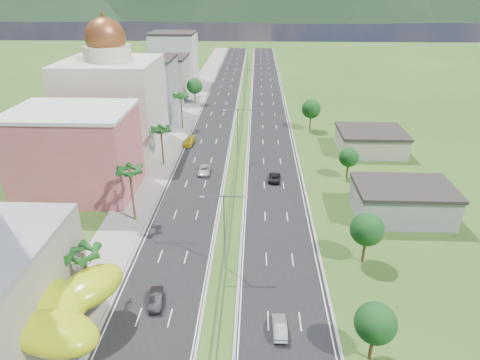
# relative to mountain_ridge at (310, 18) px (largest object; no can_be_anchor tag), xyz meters

# --- Properties ---
(ground) EXTENTS (500.00, 500.00, 0.00)m
(ground) POSITION_rel_mountain_ridge_xyz_m (-60.00, -450.00, 0.00)
(ground) COLOR #2D5119
(ground) RESTS_ON ground
(road_left) EXTENTS (11.00, 260.00, 0.04)m
(road_left) POSITION_rel_mountain_ridge_xyz_m (-67.50, -360.00, 0.02)
(road_left) COLOR black
(road_left) RESTS_ON ground
(road_right) EXTENTS (11.00, 260.00, 0.04)m
(road_right) POSITION_rel_mountain_ridge_xyz_m (-52.50, -360.00, 0.02)
(road_right) COLOR black
(road_right) RESTS_ON ground
(sidewalk_left) EXTENTS (7.00, 260.00, 0.12)m
(sidewalk_left) POSITION_rel_mountain_ridge_xyz_m (-77.00, -360.00, 0.06)
(sidewalk_left) COLOR gray
(sidewalk_left) RESTS_ON ground
(median_guardrail) EXTENTS (0.10, 216.06, 0.76)m
(median_guardrail) POSITION_rel_mountain_ridge_xyz_m (-60.00, -378.01, 0.62)
(median_guardrail) COLOR gray
(median_guardrail) RESTS_ON ground
(streetlight_median_b) EXTENTS (6.04, 0.25, 11.00)m
(streetlight_median_b) POSITION_rel_mountain_ridge_xyz_m (-60.00, -440.00, 6.75)
(streetlight_median_b) COLOR gray
(streetlight_median_b) RESTS_ON ground
(streetlight_median_c) EXTENTS (6.04, 0.25, 11.00)m
(streetlight_median_c) POSITION_rel_mountain_ridge_xyz_m (-60.00, -400.00, 6.75)
(streetlight_median_c) COLOR gray
(streetlight_median_c) RESTS_ON ground
(streetlight_median_d) EXTENTS (6.04, 0.25, 11.00)m
(streetlight_median_d) POSITION_rel_mountain_ridge_xyz_m (-60.00, -355.00, 6.75)
(streetlight_median_d) COLOR gray
(streetlight_median_d) RESTS_ON ground
(streetlight_median_e) EXTENTS (6.04, 0.25, 11.00)m
(streetlight_median_e) POSITION_rel_mountain_ridge_xyz_m (-60.00, -310.00, 6.75)
(streetlight_median_e) COLOR gray
(streetlight_median_e) RESTS_ON ground
(lime_canopy) EXTENTS (18.00, 15.00, 7.40)m
(lime_canopy) POSITION_rel_mountain_ridge_xyz_m (-80.00, -454.00, 4.99)
(lime_canopy) COLOR #B2BF12
(lime_canopy) RESTS_ON ground
(pink_shophouse) EXTENTS (20.00, 15.00, 15.00)m
(pink_shophouse) POSITION_rel_mountain_ridge_xyz_m (-88.00, -418.00, 7.50)
(pink_shophouse) COLOR #C35A50
(pink_shophouse) RESTS_ON ground
(domed_building) EXTENTS (20.00, 20.00, 28.70)m
(domed_building) POSITION_rel_mountain_ridge_xyz_m (-88.00, -395.00, 11.35)
(domed_building) COLOR beige
(domed_building) RESTS_ON ground
(midrise_grey) EXTENTS (16.00, 15.00, 16.00)m
(midrise_grey) POSITION_rel_mountain_ridge_xyz_m (-87.00, -370.00, 8.00)
(midrise_grey) COLOR gray
(midrise_grey) RESTS_ON ground
(midrise_beige) EXTENTS (16.00, 15.00, 13.00)m
(midrise_beige) POSITION_rel_mountain_ridge_xyz_m (-87.00, -348.00, 6.50)
(midrise_beige) COLOR #A59787
(midrise_beige) RESTS_ON ground
(midrise_white) EXTENTS (16.00, 15.00, 18.00)m
(midrise_white) POSITION_rel_mountain_ridge_xyz_m (-87.00, -325.00, 9.00)
(midrise_white) COLOR silver
(midrise_white) RESTS_ON ground
(shed_near) EXTENTS (15.00, 10.00, 5.00)m
(shed_near) POSITION_rel_mountain_ridge_xyz_m (-32.00, -425.00, 2.50)
(shed_near) COLOR gray
(shed_near) RESTS_ON ground
(shed_far) EXTENTS (14.00, 12.00, 4.40)m
(shed_far) POSITION_rel_mountain_ridge_xyz_m (-30.00, -395.00, 2.20)
(shed_far) COLOR #A59787
(shed_far) RESTS_ON ground
(palm_tree_b) EXTENTS (3.60, 3.60, 8.10)m
(palm_tree_b) POSITION_rel_mountain_ridge_xyz_m (-75.50, -448.00, 7.06)
(palm_tree_b) COLOR #47301C
(palm_tree_b) RESTS_ON ground
(palm_tree_c) EXTENTS (3.60, 3.60, 9.60)m
(palm_tree_c) POSITION_rel_mountain_ridge_xyz_m (-75.50, -428.00, 8.50)
(palm_tree_c) COLOR #47301C
(palm_tree_c) RESTS_ON ground
(palm_tree_d) EXTENTS (3.60, 3.60, 8.60)m
(palm_tree_d) POSITION_rel_mountain_ridge_xyz_m (-75.50, -405.00, 7.54)
(palm_tree_d) COLOR #47301C
(palm_tree_d) RESTS_ON ground
(palm_tree_e) EXTENTS (3.60, 3.60, 9.40)m
(palm_tree_e) POSITION_rel_mountain_ridge_xyz_m (-75.50, -380.00, 8.31)
(palm_tree_e) COLOR #47301C
(palm_tree_e) RESTS_ON ground
(leafy_tree_lfar) EXTENTS (4.90, 4.90, 8.05)m
(leafy_tree_lfar) POSITION_rel_mountain_ridge_xyz_m (-75.50, -355.00, 5.58)
(leafy_tree_lfar) COLOR #47301C
(leafy_tree_lfar) RESTS_ON ground
(leafy_tree_ra) EXTENTS (4.20, 4.20, 6.90)m
(leafy_tree_ra) POSITION_rel_mountain_ridge_xyz_m (-44.00, -455.00, 4.78)
(leafy_tree_ra) COLOR #47301C
(leafy_tree_ra) RESTS_ON ground
(leafy_tree_rb) EXTENTS (4.55, 4.55, 7.47)m
(leafy_tree_rb) POSITION_rel_mountain_ridge_xyz_m (-41.00, -438.00, 5.18)
(leafy_tree_rb) COLOR #47301C
(leafy_tree_rb) RESTS_ON ground
(leafy_tree_rc) EXTENTS (3.85, 3.85, 6.33)m
(leafy_tree_rc) POSITION_rel_mountain_ridge_xyz_m (-38.00, -410.00, 4.37)
(leafy_tree_rc) COLOR #47301C
(leafy_tree_rc) RESTS_ON ground
(leafy_tree_rd) EXTENTS (4.90, 4.90, 8.05)m
(leafy_tree_rd) POSITION_rel_mountain_ridge_xyz_m (-42.00, -380.00, 5.58)
(leafy_tree_rd) COLOR #47301C
(leafy_tree_rd) RESTS_ON ground
(mountain_ridge) EXTENTS (860.00, 140.00, 90.00)m
(mountain_ridge) POSITION_rel_mountain_ridge_xyz_m (0.00, 0.00, 0.00)
(mountain_ridge) COLOR black
(mountain_ridge) RESTS_ON ground
(car_dark_left) EXTENTS (2.06, 4.44, 1.41)m
(car_dark_left) POSITION_rel_mountain_ridge_xyz_m (-67.73, -447.70, 0.74)
(car_dark_left) COLOR black
(car_dark_left) RESTS_ON road_left
(car_silver_mid_left) EXTENTS (2.39, 5.11, 1.42)m
(car_silver_mid_left) POSITION_rel_mountain_ridge_xyz_m (-66.38, -409.03, 0.75)
(car_silver_mid_left) COLOR #AFB1B7
(car_silver_mid_left) RESTS_ON road_left
(car_yellow_far_left) EXTENTS (2.61, 5.52, 1.56)m
(car_yellow_far_left) POSITION_rel_mountain_ridge_xyz_m (-71.95, -392.40, 0.82)
(car_yellow_far_left) COLOR gold
(car_yellow_far_left) RESTS_ON road_left
(car_silver_right) EXTENTS (1.59, 4.32, 1.41)m
(car_silver_right) POSITION_rel_mountain_ridge_xyz_m (-53.12, -451.65, 0.75)
(car_silver_right) COLOR #A1A4A8
(car_silver_right) RESTS_ON road_right
(car_dark_far_right) EXTENTS (2.68, 5.04, 1.35)m
(car_dark_far_right) POSITION_rel_mountain_ridge_xyz_m (-52.35, -411.83, 0.71)
(car_dark_far_right) COLOR black
(car_dark_far_right) RESTS_ON road_right
(motorcycle) EXTENTS (0.77, 1.94, 1.21)m
(motorcycle) POSITION_rel_mountain_ridge_xyz_m (-71.00, -448.22, 0.65)
(motorcycle) COLOR black
(motorcycle) RESTS_ON road_left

